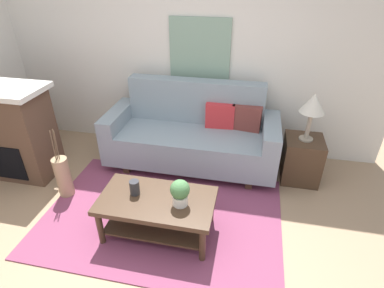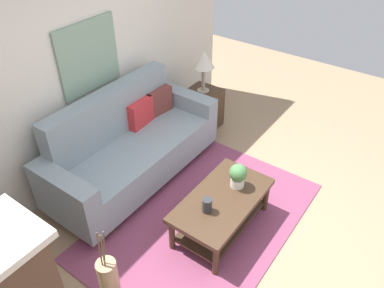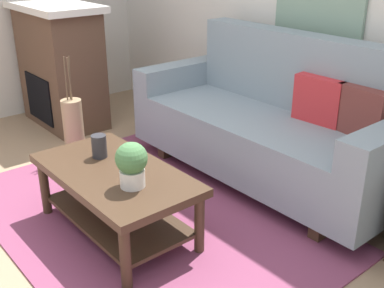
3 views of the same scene
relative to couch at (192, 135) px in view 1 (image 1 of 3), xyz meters
The scene contains 17 objects.
ground_plane 1.62m from the couch, 93.91° to the right, with size 9.07×9.07×0.00m, color #9E7F60.
wall_back 1.07m from the couch, 101.21° to the left, with size 5.07×0.10×2.70m, color silver.
area_rug 1.15m from the couch, 95.74° to the right, with size 2.50×1.70×0.01m, color #843D5B.
couch is the anchor object (origin of this frame).
throw_pillow_crimson 0.44m from the couch, 20.74° to the left, with size 0.36×0.12×0.32m, color red.
throw_pillow_maroon 0.72m from the couch, 10.72° to the left, with size 0.36×0.12×0.32m, color brown.
coffee_table 1.29m from the couch, 93.40° to the right, with size 1.10×0.60×0.43m.
tabletop_vase 1.29m from the couch, 103.47° to the right, with size 0.10×0.10×0.15m, color #2D2D33.
potted_plant_tabletop 1.32m from the couch, 82.95° to the right, with size 0.18×0.18×0.26m.
side_table 1.39m from the couch, ahead, with size 0.44×0.44×0.56m, color #422D1E.
table_lamp 1.49m from the couch, ahead, with size 0.28×0.28×0.57m.
fireplace 2.20m from the couch, 162.96° to the right, with size 1.02×0.58×1.16m.
floor_vase 1.62m from the couch, 143.91° to the right, with size 0.17×0.17×0.49m, color tan.
floor_vase_branch_a 1.61m from the couch, 143.49° to the right, with size 0.01×0.01×0.36m, color brown.
floor_vase_branch_b 1.62m from the couch, 144.62° to the right, with size 0.01×0.01×0.36m, color brown.
floor_vase_branch_c 1.64m from the couch, 143.62° to the right, with size 0.01×0.01×0.36m, color brown.
framed_painting 1.09m from the couch, 90.00° to the left, with size 0.77×0.03×0.75m, color gray.
Camera 1 is at (0.81, -1.83, 2.35)m, focal length 28.70 mm.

